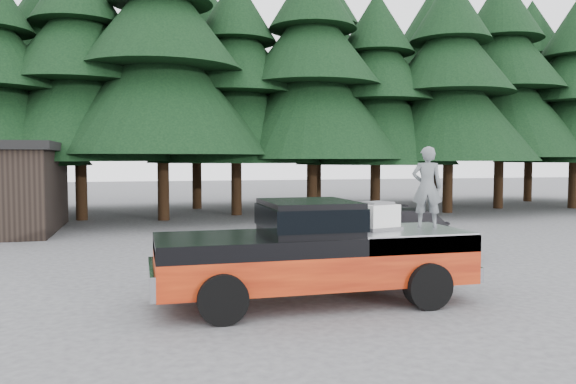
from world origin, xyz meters
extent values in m
plane|color=#464548|center=(0.00, 0.00, 0.00)|extent=(120.00, 120.00, 0.00)
cube|color=black|center=(1.04, -0.78, 1.62)|extent=(1.66, 1.90, 0.59)
cube|color=white|center=(2.45, -0.72, 1.56)|extent=(0.81, 0.73, 0.47)
imported|color=slate|center=(3.54, -0.65, 2.13)|extent=(0.69, 0.60, 1.61)
imported|color=black|center=(5.67, 3.94, 0.63)|extent=(1.80, 4.33, 1.25)
camera|label=1|loc=(-1.98, -10.71, 2.69)|focal=35.00mm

